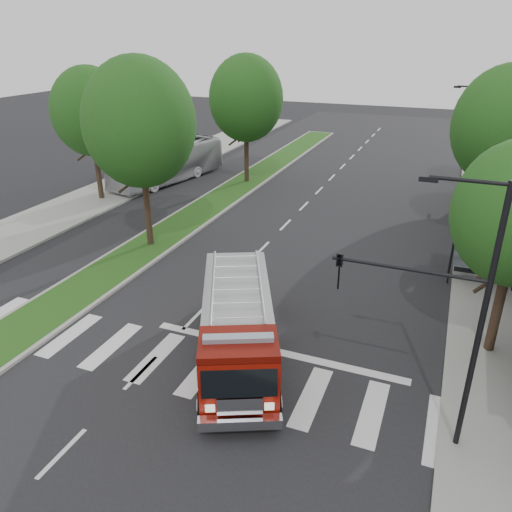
# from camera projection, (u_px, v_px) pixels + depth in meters

# --- Properties ---
(ground) EXTENTS (140.00, 140.00, 0.00)m
(ground) POSITION_uv_depth(u_px,v_px,m) (194.00, 318.00, 21.12)
(ground) COLOR black
(ground) RESTS_ON ground
(sidewalk_right) EXTENTS (5.00, 80.00, 0.15)m
(sidewalk_right) POSITION_uv_depth(u_px,v_px,m) (506.00, 269.00, 25.32)
(sidewalk_right) COLOR gray
(sidewalk_right) RESTS_ON ground
(sidewalk_left) EXTENTS (5.00, 80.00, 0.15)m
(sidewalk_left) POSITION_uv_depth(u_px,v_px,m) (78.00, 206.00, 34.47)
(sidewalk_left) COLOR gray
(sidewalk_left) RESTS_ON ground
(median) EXTENTS (3.00, 50.00, 0.15)m
(median) POSITION_uv_depth(u_px,v_px,m) (237.00, 188.00, 38.36)
(median) COLOR gray
(median) RESTS_ON ground
(bus_shelter) EXTENTS (3.20, 1.60, 2.61)m
(bus_shelter) POSITION_uv_depth(u_px,v_px,m) (486.00, 243.00, 23.38)
(bus_shelter) COLOR black
(bus_shelter) RESTS_ON ground
(tree_right_mid) EXTENTS (5.60, 5.60, 9.72)m
(tree_right_mid) POSITION_uv_depth(u_px,v_px,m) (506.00, 127.00, 26.40)
(tree_right_mid) COLOR black
(tree_right_mid) RESTS_ON ground
(tree_right_far) EXTENTS (5.00, 5.00, 8.73)m
(tree_right_far) POSITION_uv_depth(u_px,v_px,m) (497.00, 113.00, 35.13)
(tree_right_far) COLOR black
(tree_right_far) RESTS_ON ground
(tree_median_near) EXTENTS (5.80, 5.80, 10.16)m
(tree_median_near) POSITION_uv_depth(u_px,v_px,m) (139.00, 123.00, 25.43)
(tree_median_near) COLOR black
(tree_median_near) RESTS_ON ground
(tree_median_far) EXTENTS (5.60, 5.60, 9.72)m
(tree_median_far) POSITION_uv_depth(u_px,v_px,m) (246.00, 99.00, 37.41)
(tree_median_far) COLOR black
(tree_median_far) RESTS_ON ground
(tree_left_mid) EXTENTS (5.20, 5.20, 9.16)m
(tree_left_mid) POSITION_uv_depth(u_px,v_px,m) (90.00, 112.00, 33.49)
(tree_left_mid) COLOR black
(tree_left_mid) RESTS_ON ground
(streetlight_right_near) EXTENTS (4.08, 0.22, 8.00)m
(streetlight_right_near) POSITION_uv_depth(u_px,v_px,m) (448.00, 301.00, 12.98)
(streetlight_right_near) COLOR black
(streetlight_right_near) RESTS_ON ground
(streetlight_right_far) EXTENTS (2.11, 0.20, 8.00)m
(streetlight_right_far) POSITION_uv_depth(u_px,v_px,m) (476.00, 142.00, 32.70)
(streetlight_right_far) COLOR black
(streetlight_right_far) RESTS_ON ground
(fire_engine) EXTENTS (5.68, 8.54, 2.87)m
(fire_engine) POSITION_uv_depth(u_px,v_px,m) (237.00, 326.00, 18.00)
(fire_engine) COLOR #5A0B04
(fire_engine) RESTS_ON ground
(city_bus) EXTENTS (4.79, 11.28, 3.06)m
(city_bus) POSITION_uv_depth(u_px,v_px,m) (168.00, 162.00, 39.85)
(city_bus) COLOR #B5B5BA
(city_bus) RESTS_ON ground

